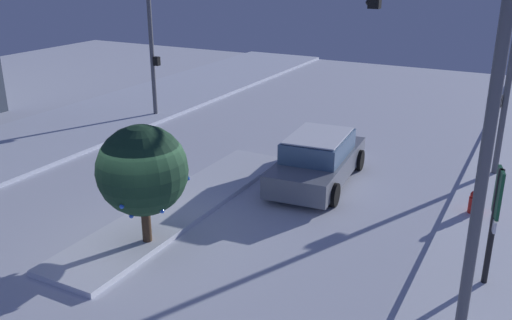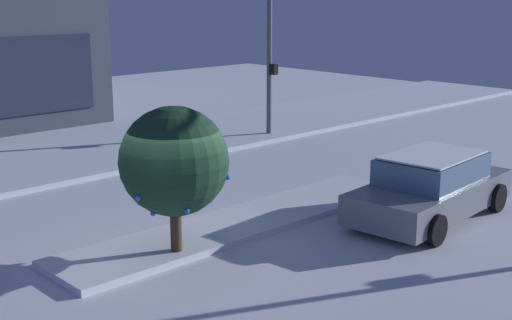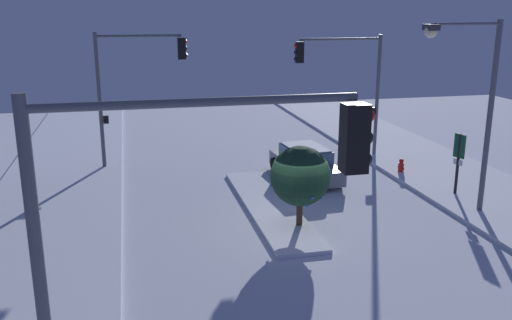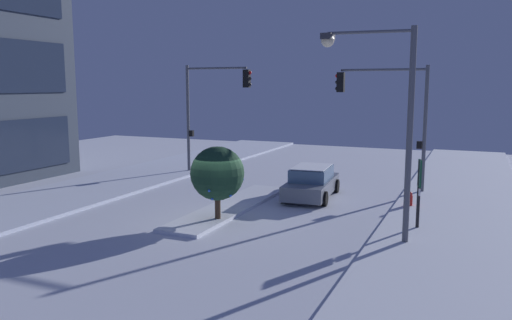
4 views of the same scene
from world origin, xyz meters
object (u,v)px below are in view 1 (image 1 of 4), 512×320
at_px(fire_hydrant, 473,205).
at_px(decorated_tree_median, 142,171).
at_px(street_lamp_arched, 437,75).
at_px(parking_info_sign, 495,214).
at_px(traffic_light_corner_far_right, 181,13).
at_px(traffic_light_corner_near_right, 453,34).
at_px(car_near, 318,160).

bearing_deg(fire_hydrant, decorated_tree_median, 128.50).
bearing_deg(street_lamp_arched, decorated_tree_median, -5.50).
distance_m(fire_hydrant, parking_info_sign, 3.70).
bearing_deg(parking_info_sign, traffic_light_corner_far_right, -44.58).
height_order(fire_hydrant, parking_info_sign, parking_info_sign).
relative_size(street_lamp_arched, fire_hydrant, 9.47).
bearing_deg(traffic_light_corner_near_right, decorated_tree_median, 59.52).
height_order(parking_info_sign, decorated_tree_median, decorated_tree_median).
bearing_deg(parking_info_sign, fire_hydrant, -92.50).
bearing_deg(fire_hydrant, parking_info_sign, -168.55).
height_order(traffic_light_corner_far_right, parking_info_sign, traffic_light_corner_far_right).
bearing_deg(traffic_light_corner_far_right, car_near, -26.35).
bearing_deg(car_near, fire_hydrant, -99.96).
height_order(traffic_light_corner_near_right, street_lamp_arched, street_lamp_arched).
distance_m(car_near, decorated_tree_median, 6.08).
xyz_separation_m(fire_hydrant, decorated_tree_median, (-5.21, 6.55, 1.55)).
distance_m(street_lamp_arched, decorated_tree_median, 6.78).
xyz_separation_m(traffic_light_corner_near_right, street_lamp_arched, (-8.70, -1.16, 0.42)).
distance_m(traffic_light_corner_far_right, traffic_light_corner_near_right, 10.37).
bearing_deg(traffic_light_corner_near_right, car_near, 44.25).
bearing_deg(parking_info_sign, traffic_light_corner_near_right, -85.78).
xyz_separation_m(fire_hydrant, parking_info_sign, (-3.39, -0.69, 1.31)).
bearing_deg(decorated_tree_median, car_near, -19.81).
height_order(car_near, street_lamp_arched, street_lamp_arched).
bearing_deg(street_lamp_arched, parking_info_sign, -121.83).
distance_m(traffic_light_corner_far_right, street_lamp_arched, 14.86).
distance_m(traffic_light_corner_near_right, decorated_tree_median, 10.18).
distance_m(car_near, street_lamp_arched, 8.15).
xyz_separation_m(street_lamp_arched, fire_hydrant, (5.37, -0.36, -4.33)).
height_order(street_lamp_arched, decorated_tree_median, street_lamp_arched).
bearing_deg(decorated_tree_median, parking_info_sign, -75.90).
bearing_deg(street_lamp_arched, fire_hydrant, -97.81).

